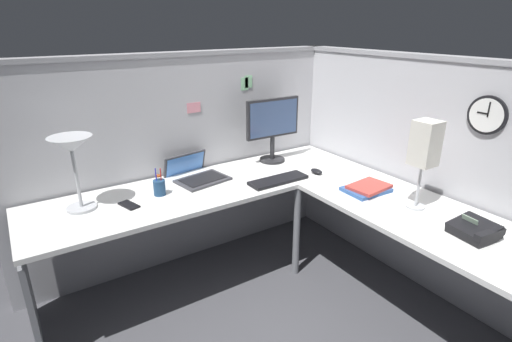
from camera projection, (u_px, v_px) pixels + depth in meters
ground_plane at (291, 291)px, 2.76m from camera, size 6.80×6.80×0.00m
cubicle_wall_back at (186, 160)px, 2.97m from camera, size 2.57×0.12×1.58m
cubicle_wall_right at (418, 173)px, 2.72m from camera, size 0.12×2.37×1.58m
desk at (281, 219)px, 2.43m from camera, size 2.35×2.15×0.73m
monitor at (273, 125)px, 3.04m from camera, size 0.46×0.20×0.50m
laptop at (195, 174)px, 2.80m from camera, size 0.40×0.43×0.22m
keyboard at (278, 180)px, 2.73m from camera, size 0.43×0.14×0.02m
computer_mouse at (316, 171)px, 2.87m from camera, size 0.06×0.10×0.03m
desk_lamp_dome at (72, 151)px, 2.21m from camera, size 0.24×0.24×0.44m
pen_cup at (159, 187)px, 2.51m from camera, size 0.08×0.08×0.18m
cell_phone at (129, 205)px, 2.37m from camera, size 0.11×0.16×0.01m
office_phone at (475, 231)px, 2.02m from camera, size 0.21×0.23×0.11m
book_stack at (367, 188)px, 2.57m from camera, size 0.30×0.23×0.04m
desk_lamp_paper at (425, 146)px, 2.22m from camera, size 0.13×0.13×0.53m
wall_clock at (488, 115)px, 2.20m from camera, size 0.04×0.22×0.22m
pinned_note_leftmost at (245, 84)px, 3.00m from camera, size 0.06×0.00×0.09m
pinned_note_middle at (194, 108)px, 2.83m from camera, size 0.11×0.00×0.07m
pinned_note_rightmost at (249, 82)px, 3.01m from camera, size 0.07×0.00×0.09m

